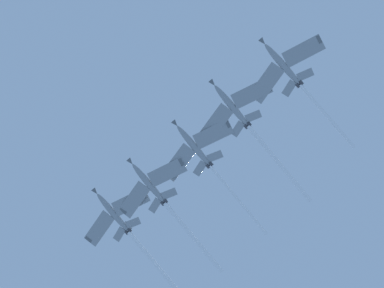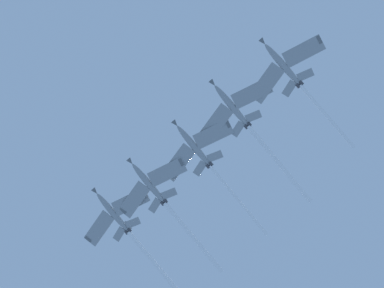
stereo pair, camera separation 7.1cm
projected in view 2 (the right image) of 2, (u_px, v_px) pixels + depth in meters
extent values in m
ellipsoid|color=gray|center=(283.00, 65.00, 115.47)|extent=(7.86, 10.95, 4.00)
cone|color=#595E60|center=(263.00, 42.00, 115.44)|extent=(2.00, 2.19, 1.53)
ellipsoid|color=black|center=(276.00, 58.00, 116.05)|extent=(2.43, 3.00, 1.50)
cube|color=gray|center=(304.00, 51.00, 114.31)|extent=(9.67, 6.28, 1.00)
cube|color=#595E60|center=(319.00, 40.00, 113.60)|extent=(1.24, 1.91, 0.52)
cube|color=gray|center=(267.00, 83.00, 116.44)|extent=(8.74, 9.00, 1.00)
cube|color=#595E60|center=(253.00, 96.00, 117.38)|extent=(1.78, 1.73, 0.52)
cube|color=gray|center=(305.00, 75.00, 115.03)|extent=(3.94, 2.66, 0.56)
cube|color=gray|center=(289.00, 88.00, 115.95)|extent=(3.66, 3.92, 0.56)
cube|color=#595E60|center=(296.00, 81.00, 116.86)|extent=(1.76, 2.59, 3.26)
cylinder|color=#38383D|center=(301.00, 83.00, 115.30)|extent=(1.30, 1.40, 1.00)
cylinder|color=#38383D|center=(298.00, 86.00, 115.48)|extent=(1.30, 1.40, 1.00)
cylinder|color=white|center=(327.00, 116.00, 115.43)|extent=(10.49, 15.55, 4.93)
ellipsoid|color=gray|center=(231.00, 106.00, 118.43)|extent=(7.66, 11.04, 4.09)
cone|color=#595E60|center=(213.00, 83.00, 118.42)|extent=(1.98, 2.19, 1.54)
ellipsoid|color=black|center=(226.00, 99.00, 119.01)|extent=(2.39, 3.02, 1.52)
cube|color=gray|center=(252.00, 94.00, 117.29)|extent=(9.65, 6.11, 1.03)
cube|color=#595E60|center=(267.00, 83.00, 116.60)|extent=(1.21, 1.91, 0.53)
cube|color=gray|center=(216.00, 123.00, 119.37)|extent=(8.83, 8.92, 1.03)
cube|color=#595E60|center=(203.00, 135.00, 120.29)|extent=(1.76, 1.74, 0.53)
cube|color=gray|center=(253.00, 116.00, 117.98)|extent=(3.92, 2.59, 0.57)
cube|color=gray|center=(238.00, 129.00, 118.88)|extent=(3.69, 3.90, 0.57)
cube|color=#595E60|center=(245.00, 121.00, 119.80)|extent=(1.72, 2.63, 3.28)
cylinder|color=#38383D|center=(249.00, 124.00, 118.24)|extent=(1.29, 1.41, 1.01)
cylinder|color=#38383D|center=(246.00, 127.00, 118.42)|extent=(1.29, 1.41, 1.01)
cylinder|color=white|center=(279.00, 164.00, 118.33)|extent=(12.41, 19.19, 6.19)
ellipsoid|color=gray|center=(194.00, 146.00, 120.75)|extent=(7.63, 11.08, 3.89)
cone|color=#595E60|center=(175.00, 124.00, 120.63)|extent=(1.97, 2.18, 1.51)
ellipsoid|color=black|center=(188.00, 138.00, 121.30)|extent=(2.38, 3.02, 1.48)
cube|color=gray|center=(213.00, 134.00, 119.63)|extent=(9.65, 6.09, 0.96)
cube|color=#595E60|center=(228.00, 124.00, 118.95)|extent=(1.20, 1.91, 0.50)
cube|color=gray|center=(179.00, 163.00, 121.70)|extent=(8.85, 8.91, 0.96)
cube|color=#595E60|center=(166.00, 174.00, 122.63)|extent=(1.76, 1.75, 0.50)
cube|color=gray|center=(215.00, 156.00, 120.40)|extent=(3.92, 2.58, 0.54)
cube|color=gray|center=(200.00, 168.00, 121.29)|extent=(3.70, 3.90, 0.54)
cube|color=#595E60|center=(207.00, 161.00, 122.21)|extent=(1.69, 2.60, 3.25)
cylinder|color=#38383D|center=(211.00, 164.00, 120.67)|extent=(1.28, 1.40, 1.00)
cylinder|color=#38383D|center=(208.00, 166.00, 120.85)|extent=(1.28, 1.40, 1.00)
cylinder|color=white|center=(238.00, 200.00, 120.96)|extent=(11.30, 17.82, 5.17)
ellipsoid|color=gray|center=(148.00, 183.00, 123.11)|extent=(7.72, 10.99, 4.24)
cone|color=#595E60|center=(130.00, 162.00, 123.21)|extent=(2.00, 2.20, 1.55)
ellipsoid|color=black|center=(143.00, 176.00, 123.73)|extent=(2.41, 3.02, 1.55)
cube|color=gray|center=(167.00, 172.00, 121.95)|extent=(9.66, 6.17, 1.07)
cube|color=#595E60|center=(181.00, 162.00, 121.25)|extent=(1.22, 1.90, 0.55)
cube|color=gray|center=(134.00, 200.00, 124.05)|extent=(8.79, 8.94, 1.07)
cube|color=#595E60|center=(123.00, 211.00, 124.98)|extent=(1.76, 1.73, 0.55)
cube|color=gray|center=(169.00, 194.00, 122.59)|extent=(3.93, 2.61, 0.59)
cube|color=gray|center=(155.00, 205.00, 123.50)|extent=(3.68, 3.91, 0.59)
cube|color=#595E60|center=(163.00, 198.00, 124.42)|extent=(1.75, 2.64, 3.30)
cylinder|color=#38383D|center=(165.00, 201.00, 122.85)|extent=(1.30, 1.41, 1.02)
cylinder|color=#38383D|center=(163.00, 203.00, 123.02)|extent=(1.30, 1.41, 1.02)
cylinder|color=white|center=(193.00, 237.00, 122.79)|extent=(11.96, 18.14, 6.19)
ellipsoid|color=gray|center=(113.00, 213.00, 125.81)|extent=(7.74, 10.98, 4.26)
cone|color=#595E60|center=(95.00, 191.00, 125.92)|extent=(2.00, 2.20, 1.56)
ellipsoid|color=black|center=(108.00, 205.00, 126.44)|extent=(2.41, 3.02, 1.56)
cube|color=gray|center=(131.00, 202.00, 124.65)|extent=(9.66, 6.18, 1.08)
cube|color=#595E60|center=(144.00, 192.00, 123.95)|extent=(1.22, 1.90, 0.56)
cube|color=gray|center=(99.00, 228.00, 126.75)|extent=(8.78, 8.95, 1.08)
cube|color=#595E60|center=(88.00, 239.00, 127.68)|extent=(1.77, 1.73, 0.56)
cube|color=gray|center=(133.00, 223.00, 125.28)|extent=(3.93, 2.61, 0.60)
cube|color=gray|center=(119.00, 234.00, 126.18)|extent=(3.67, 3.91, 0.60)
cube|color=#595E60|center=(127.00, 226.00, 127.11)|extent=(1.76, 2.65, 3.30)
cylinder|color=#38383D|center=(129.00, 230.00, 125.53)|extent=(1.30, 1.41, 1.02)
cylinder|color=#38383D|center=(127.00, 232.00, 125.71)|extent=(1.30, 1.41, 1.02)
cylinder|color=white|center=(154.00, 263.00, 125.46)|extent=(11.20, 16.88, 5.87)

